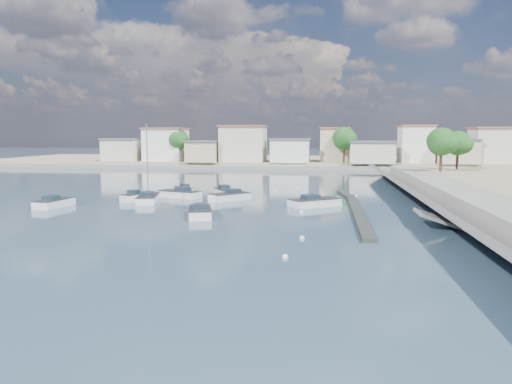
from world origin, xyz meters
TOP-DOWN VIEW (x-y plane):
  - ground at (0.00, 40.00)m, footprint 400.00×400.00m
  - seawall_walkway at (18.50, 13.00)m, footprint 5.00×90.00m
  - breakwater at (6.90, 12.69)m, footprint 2.00×31.02m
  - far_shore_land at (0.00, 92.00)m, footprint 160.00×40.00m
  - far_shore_quay at (0.00, 71.00)m, footprint 160.00×2.50m
  - far_town at (10.71, 76.92)m, footprint 113.01×12.80m
  - shore_trees at (8.34, 68.11)m, footprint 74.56×38.32m
  - motorboat_a at (-7.68, 6.78)m, footprint 3.31×5.81m
  - motorboat_b at (-17.64, 16.75)m, footprint 2.78×4.23m
  - motorboat_c at (-13.85, 20.20)m, footprint 5.96×3.81m
  - motorboat_d at (-7.22, 18.26)m, footprint 4.81×4.97m
  - motorboat_e at (-24.31, 10.81)m, footprint 2.44×5.53m
  - motorboat_f at (-14.28, 24.25)m, footprint 3.33×3.80m
  - motorboat_g at (-8.32, 22.53)m, footprint 3.96×5.21m
  - motorboat_h at (3.08, 14.96)m, footprint 5.81×5.14m
  - sailboat at (-15.86, 15.68)m, footprint 3.30×6.69m
  - mooring_buoys at (1.76, 13.91)m, footprint 10.79×40.10m

SIDE VIEW (x-z plane):
  - ground at x=0.00m, z-range 0.00..0.00m
  - mooring_buoys at x=1.76m, z-range -0.14..0.24m
  - breakwater at x=6.90m, z-range 0.00..0.35m
  - motorboat_d at x=-7.22m, z-range -0.36..1.12m
  - motorboat_b at x=-17.64m, z-range -0.36..1.12m
  - motorboat_f at x=-14.28m, z-range -0.36..1.12m
  - motorboat_e at x=-24.31m, z-range -0.36..1.12m
  - motorboat_h at x=3.08m, z-range -0.36..1.12m
  - motorboat_a at x=-7.68m, z-range -0.36..1.12m
  - motorboat_c at x=-13.85m, z-range -0.36..1.12m
  - motorboat_g at x=-8.32m, z-range -0.36..1.12m
  - far_shore_quay at x=0.00m, z-range 0.00..0.80m
  - sailboat at x=-15.86m, z-range -4.09..4.91m
  - far_shore_land at x=0.00m, z-range 0.00..1.40m
  - seawall_walkway at x=18.50m, z-range 0.00..1.80m
  - far_town at x=10.71m, z-range 0.76..9.11m
  - shore_trees at x=8.34m, z-range 2.26..10.18m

